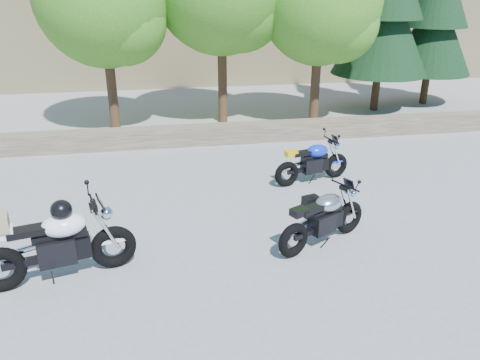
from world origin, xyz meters
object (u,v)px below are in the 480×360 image
(backpack, at_px, (311,207))
(blue_bike, at_px, (313,163))
(silver_bike, at_px, (324,219))
(white_bike, at_px, (56,242))

(backpack, bearing_deg, blue_bike, 55.21)
(silver_bike, xyz_separation_m, backpack, (0.11, 1.00, -0.27))
(silver_bike, bearing_deg, blue_bike, 48.79)
(backpack, bearing_deg, white_bike, -178.98)
(silver_bike, height_order, backpack, silver_bike)
(white_bike, bearing_deg, backpack, 3.50)
(blue_bike, xyz_separation_m, backpack, (-0.55, -1.62, -0.26))
(silver_bike, height_order, white_bike, white_bike)
(silver_bike, bearing_deg, white_bike, 157.23)
(silver_bike, distance_m, backpack, 1.04)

